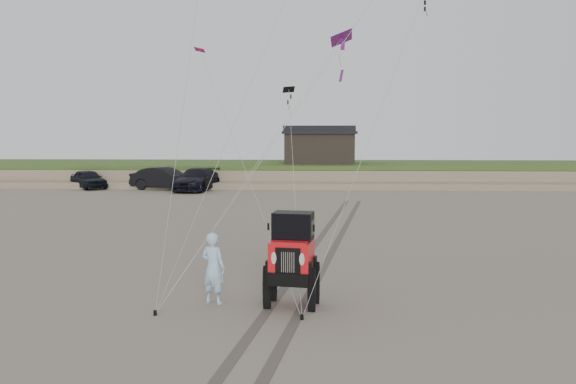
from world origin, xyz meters
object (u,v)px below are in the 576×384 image
(cabin, at_px, (319,146))
(truck_b, at_px, (165,178))
(man, at_px, (213,268))
(truck_c, at_px, (197,179))
(jeep, at_px, (292,269))
(truck_a, at_px, (88,179))

(cabin, bearing_deg, truck_b, -149.24)
(cabin, relative_size, man, 3.51)
(truck_c, distance_m, man, 29.53)
(truck_c, xyz_separation_m, jeep, (8.51, -28.99, 0.09))
(jeep, bearing_deg, truck_b, 119.35)
(truck_a, xyz_separation_m, truck_b, (6.29, -0.55, 0.12))
(truck_a, xyz_separation_m, man, (15.41, -29.81, 0.16))
(cabin, height_order, truck_a, cabin)
(cabin, xyz_separation_m, man, (-2.94, -36.44, -2.33))
(man, bearing_deg, truck_a, -39.14)
(truck_c, height_order, jeep, jeep)
(truck_b, height_order, truck_c, truck_b)
(truck_b, bearing_deg, truck_c, -84.44)
(truck_b, distance_m, man, 30.64)
(cabin, bearing_deg, jeep, -91.48)
(cabin, xyz_separation_m, truck_b, (-12.07, -7.18, -2.36))
(cabin, distance_m, man, 36.63)
(cabin, relative_size, truck_c, 1.09)
(truck_c, distance_m, jeep, 30.21)
(truck_a, height_order, truck_b, truck_b)
(truck_a, distance_m, jeep, 34.68)
(cabin, xyz_separation_m, truck_a, (-18.36, -6.63, -2.49))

